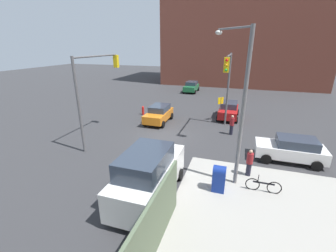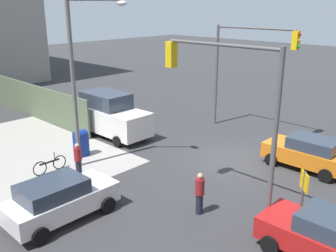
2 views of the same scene
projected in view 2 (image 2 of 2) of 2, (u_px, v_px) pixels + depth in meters
name	position (u px, v px, depth m)	size (l,w,h in m)	color
ground_plane	(232.00, 160.00, 19.39)	(120.00, 120.00, 0.00)	#333335
construction_fence	(20.00, 96.00, 27.74)	(17.41, 0.12, 2.40)	#56664C
traffic_signal_nw_corner	(228.00, 97.00, 13.15)	(5.00, 0.36, 6.50)	#59595B
traffic_signal_se_corner	(246.00, 58.00, 22.62)	(5.54, 0.36, 6.50)	#59595B
street_lamp_corner	(80.00, 72.00, 17.33)	(2.15, 1.91, 8.00)	slate
warning_sign_two_way	(303.00, 192.00, 12.67)	(0.48, 0.48, 2.40)	#4C4C4C
mailbox_blue	(81.00, 142.00, 19.76)	(0.56, 0.64, 1.43)	navy
coupe_orange	(308.00, 152.00, 18.22)	(3.97, 2.02, 1.62)	orange
hatchback_red	(329.00, 237.00, 11.56)	(4.06, 2.02, 1.62)	#B21919
coupe_white	(60.00, 199.00, 13.85)	(2.02, 4.14, 1.62)	white
van_white_delivery	(110.00, 115.00, 22.83)	(5.40, 2.32, 2.62)	white
pedestrian_crossing	(78.00, 159.00, 17.39)	(0.36, 0.36, 1.63)	maroon
pedestrian_waiting	(200.00, 193.00, 14.22)	(0.36, 0.36, 1.69)	maroon
bicycle_leaning_on_fence	(50.00, 165.00, 17.98)	(0.05, 1.75, 0.97)	black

